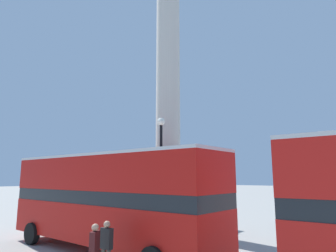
% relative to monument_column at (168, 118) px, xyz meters
% --- Properties ---
extents(ground_plane, '(200.00, 200.00, 0.00)m').
position_rel_monument_column_xyz_m(ground_plane, '(0.00, 0.00, -6.90)').
color(ground_plane, '#9E9B93').
extents(monument_column, '(5.60, 5.60, 23.74)m').
position_rel_monument_column_xyz_m(monument_column, '(0.00, 0.00, 0.00)').
color(monument_column, beige).
rests_on(monument_column, ground_plane).
extents(bus_b, '(11.23, 2.93, 4.17)m').
position_rel_monument_column_xyz_m(bus_b, '(1.29, -5.80, -4.58)').
color(bus_b, '#B7140F').
rests_on(bus_b, ground_plane).
extents(equestrian_statue, '(3.98, 3.19, 5.41)m').
position_rel_monument_column_xyz_m(equestrian_statue, '(-12.59, 3.49, -5.45)').
color(equestrian_statue, beige).
rests_on(equestrian_statue, ground_plane).
extents(street_lamp, '(0.38, 0.38, 6.13)m').
position_rel_monument_column_xyz_m(street_lamp, '(2.30, -3.33, -3.68)').
color(street_lamp, black).
rests_on(street_lamp, ground_plane).
extents(pedestrian_near_lamp, '(0.46, 0.23, 1.73)m').
position_rel_monument_column_xyz_m(pedestrian_near_lamp, '(3.84, -7.85, -5.92)').
color(pedestrian_near_lamp, '#4C473D').
rests_on(pedestrian_near_lamp, ground_plane).
extents(pedestrian_by_plinth, '(0.40, 0.48, 1.74)m').
position_rel_monument_column_xyz_m(pedestrian_by_plinth, '(4.05, -8.50, -5.92)').
color(pedestrian_by_plinth, '#28282D').
rests_on(pedestrian_by_plinth, ground_plane).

